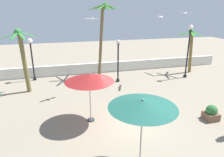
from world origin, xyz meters
TOP-DOWN VIEW (x-y plane):
  - ground_plane at (0.00, 0.00)m, footprint 56.00×56.00m
  - boundary_wall at (0.00, 9.12)m, footprint 25.20×0.30m
  - patio_umbrella_0 at (-1.83, 0.68)m, footprint 2.50×2.50m
  - patio_umbrella_1 at (-0.57, -3.18)m, footprint 2.41×2.41m
  - palm_tree_0 at (0.45, 8.09)m, footprint 3.04×3.04m
  - palm_tree_1 at (8.41, 7.12)m, footprint 2.33×2.14m
  - palm_tree_2 at (-5.64, 5.84)m, footprint 2.22×2.23m
  - lamp_post_0 at (1.30, 6.25)m, footprint 0.33×0.33m
  - lamp_post_1 at (7.30, 5.85)m, footprint 0.37×0.37m
  - lamp_post_2 at (-5.38, 8.40)m, footprint 0.42×0.42m
  - seagull_0 at (4.24, 5.27)m, footprint 0.58×1.23m
  - seagull_1 at (-1.00, 4.46)m, footprint 1.04×0.65m
  - seagull_2 at (7.96, 7.85)m, footprint 0.54×1.35m
  - planter at (4.50, -0.84)m, footprint 0.70×0.70m

SIDE VIEW (x-z plane):
  - ground_plane at x=0.00m, z-range 0.00..0.00m
  - planter at x=4.50m, z-range -0.04..0.81m
  - boundary_wall at x=0.00m, z-range 0.00..0.94m
  - lamp_post_0 at x=1.30m, z-range 0.26..3.70m
  - lamp_post_2 at x=-5.38m, z-range 0.61..4.09m
  - patio_umbrella_0 at x=-1.83m, z-range 1.08..3.77m
  - palm_tree_1 at x=8.41m, z-range 0.57..4.54m
  - patio_umbrella_1 at x=-0.57m, z-range 1.20..4.06m
  - lamp_post_1 at x=7.30m, z-range 0.49..4.93m
  - palm_tree_2 at x=-5.64m, z-range 0.60..5.10m
  - palm_tree_0 at x=0.45m, z-range 0.93..7.10m
  - seagull_1 at x=-1.00m, z-range 5.04..5.18m
  - seagull_0 at x=4.24m, z-range 5.08..5.22m
  - seagull_2 at x=7.96m, z-range 5.27..5.42m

